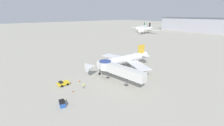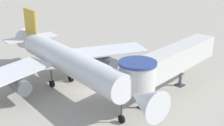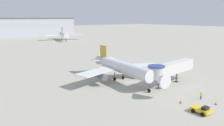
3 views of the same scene
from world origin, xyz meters
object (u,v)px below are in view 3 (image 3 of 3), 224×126
Objects in this scene: pushback_tug_yellow at (202,110)px; background_jet_gray_tail at (64,35)px; traffic_cone_near_nose at (181,101)px; ground_crew_marshaller at (201,95)px; traffic_cone_apron_front at (216,103)px; main_airplane at (123,68)px; jet_bridge at (169,69)px.

background_jet_gray_tail is (38.57, 137.60, 3.63)m from pushback_tug_yellow.
ground_crew_marshaller reaches higher than traffic_cone_near_nose.
traffic_cone_apron_front is 0.42× the size of ground_crew_marshaller.
traffic_cone_near_nose is at bearing -87.89° from background_jet_gray_tail.
ground_crew_marshaller is at bearing 87.03° from traffic_cone_apron_front.
traffic_cone_near_nose is (-5.02, 4.82, 0.04)m from traffic_cone_apron_front.
background_jet_gray_tail is at bearing -61.82° from ground_crew_marshaller.
main_airplane is 8.50× the size of pushback_tug_yellow.
background_jet_gray_tail is at bearing 76.66° from traffic_cone_apron_front.
traffic_cone_near_nose is 0.03× the size of background_jet_gray_tail.
pushback_tug_yellow is at bearing -87.70° from background_jet_gray_tail.
background_jet_gray_tail is (32.54, 137.21, 3.96)m from traffic_cone_apron_front.
jet_bridge is at bearing 49.26° from traffic_cone_near_nose.
jet_bridge is 0.60× the size of background_jet_gray_tail.
jet_bridge is 13.09m from traffic_cone_near_nose.
traffic_cone_near_nose is (1.00, 5.21, -0.29)m from pushback_tug_yellow.
jet_bridge is 126.40m from background_jet_gray_tail.
pushback_tug_yellow is 2.04× the size of ground_crew_marshaller.
ground_crew_marshaller is at bearing -85.65° from background_jet_gray_tail.
pushback_tug_yellow is 0.11× the size of background_jet_gray_tail.
main_airplane is 17.36× the size of ground_crew_marshaller.
ground_crew_marshaller reaches higher than pushback_tug_yellow.
main_airplane is 37.00× the size of traffic_cone_near_nose.
pushback_tug_yellow reaches higher than traffic_cone_apron_front.
traffic_cone_apron_front is (-3.13, -14.28, -3.94)m from jet_bridge.
main_airplane is at bearing 100.20° from traffic_cone_apron_front.
pushback_tug_yellow is 6.04m from traffic_cone_apron_front.
traffic_cone_apron_front is 141.07m from background_jet_gray_tail.
traffic_cone_near_nose reaches higher than traffic_cone_apron_front.
background_jet_gray_tail is (32.37, 133.81, 3.33)m from ground_crew_marshaller.
main_airplane is 0.96× the size of background_jet_gray_tail.
traffic_cone_near_nose is at bearing 136.18° from traffic_cone_apron_front.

